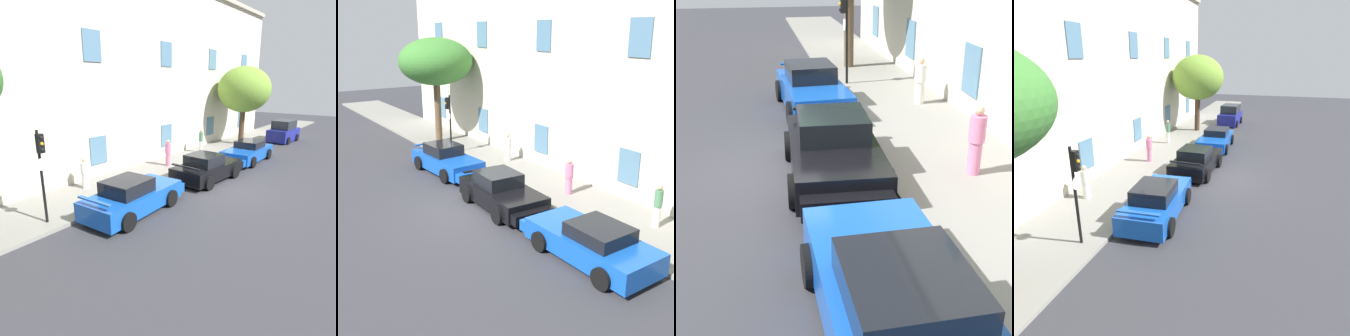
% 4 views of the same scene
% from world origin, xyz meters
% --- Properties ---
extents(ground_plane, '(80.00, 80.00, 0.00)m').
position_xyz_m(ground_plane, '(0.00, 0.00, 0.00)').
color(ground_plane, '#333338').
extents(sidewalk, '(60.00, 3.63, 0.14)m').
position_xyz_m(sidewalk, '(0.00, 4.37, 0.07)').
color(sidewalk, gray).
rests_on(sidewalk, ground).
extents(building_facade, '(37.15, 5.27, 11.61)m').
position_xyz_m(building_facade, '(0.00, 8.57, 5.82)').
color(building_facade, beige).
rests_on(building_facade, ground).
extents(sportscar_red_lead, '(4.91, 2.29, 1.49)m').
position_xyz_m(sportscar_red_lead, '(-4.90, 1.60, 0.65)').
color(sportscar_red_lead, '#144CB2').
rests_on(sportscar_red_lead, ground).
extents(sportscar_yellow_flank, '(4.63, 2.34, 1.48)m').
position_xyz_m(sportscar_yellow_flank, '(0.58, 1.39, 0.65)').
color(sportscar_yellow_flank, black).
rests_on(sportscar_yellow_flank, ground).
extents(sportscar_white_middle, '(4.94, 2.22, 1.35)m').
position_xyz_m(sportscar_white_middle, '(5.50, 1.36, 0.61)').
color(sportscar_white_middle, '#144CB2').
rests_on(sportscar_white_middle, ground).
extents(hatchback_parked, '(3.66, 2.06, 1.89)m').
position_xyz_m(hatchback_parked, '(14.21, 1.68, 0.85)').
color(hatchback_parked, navy).
rests_on(hatchback_parked, ground).
extents(tree_midblock, '(4.24, 4.24, 6.23)m').
position_xyz_m(tree_midblock, '(10.27, 3.94, 4.54)').
color(tree_midblock, '#473323').
rests_on(tree_midblock, sidewalk).
extents(traffic_light, '(0.44, 0.36, 3.42)m').
position_xyz_m(traffic_light, '(-7.87, 3.21, 2.48)').
color(traffic_light, black).
rests_on(traffic_light, sidewalk).
extents(pedestrian_admiring, '(0.55, 0.55, 1.55)m').
position_xyz_m(pedestrian_admiring, '(-4.68, 5.18, 0.92)').
color(pedestrian_admiring, silver).
rests_on(pedestrian_admiring, sidewalk).
extents(pedestrian_strolling, '(0.33, 0.33, 1.69)m').
position_xyz_m(pedestrian_strolling, '(5.48, 4.91, 1.02)').
color(pedestrian_strolling, silver).
rests_on(pedestrian_strolling, sidewalk).
extents(pedestrian_bystander, '(0.47, 0.47, 1.62)m').
position_xyz_m(pedestrian_bystander, '(1.06, 4.54, 0.96)').
color(pedestrian_bystander, pink).
rests_on(pedestrian_bystander, sidewalk).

